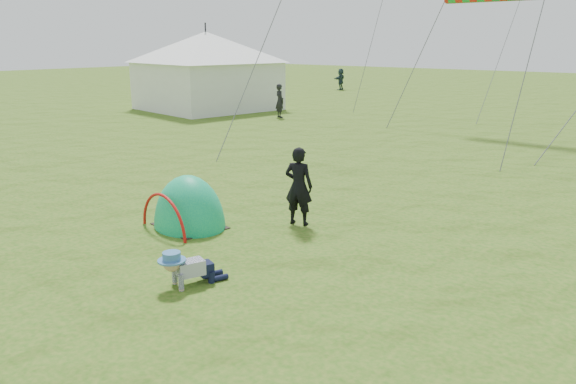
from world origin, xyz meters
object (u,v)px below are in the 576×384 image
Objects in this scene: crawling_toddler at (186,267)px; standing_adult at (299,186)px; event_marquee at (207,68)px; popup_tent at (190,226)px.

crawling_toddler is 0.48× the size of standing_adult.
popup_tent is at bearing -35.48° from event_marquee.
standing_adult is 0.25× the size of event_marquee.
standing_adult is (-0.55, 3.51, 0.52)m from crawling_toddler.
event_marquee reaches higher than standing_adult.
event_marquee is at bearing 156.23° from crawling_toddler.
crawling_toddler is at bearing -33.52° from popup_tent.
event_marquee is (-17.33, 16.43, 1.96)m from crawling_toddler.
popup_tent is 2.41m from standing_adult.
popup_tent is (-2.20, 1.96, -0.30)m from crawling_toddler.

